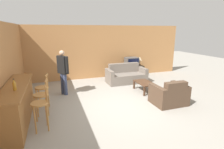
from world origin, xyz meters
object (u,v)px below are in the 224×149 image
object	(u,v)px
bar_chair_far	(43,90)
couch_far	(126,76)
armchair_near	(169,95)
table_lamp	(140,59)
tv_unit	(131,71)
bottle	(14,85)
bar_chair_near	(41,107)
tv	(132,62)
person_by_window	(63,70)
bar_chair_mid	(42,98)
coffee_table	(145,84)

from	to	relation	value
bar_chair_far	couch_far	bearing A→B (deg)	27.46
couch_far	armchair_near	distance (m)	2.79
bar_chair_far	table_lamp	world-z (taller)	bar_chair_far
tv_unit	bottle	bearing A→B (deg)	-141.50
armchair_near	tv_unit	distance (m)	3.67
bar_chair_near	bar_chair_far	size ratio (longest dim) A/B	1.00
armchair_near	tv	bearing A→B (deg)	84.55
armchair_near	tv_unit	world-z (taller)	armchair_near
bar_chair_far	tv_unit	distance (m)	5.03
armchair_near	tv_unit	xyz separation A→B (m)	(0.35, 3.66, -0.02)
person_by_window	armchair_near	bearing A→B (deg)	-32.91
tv_unit	bar_chair_near	bearing A→B (deg)	-136.96
tv	person_by_window	distance (m)	3.88
bar_chair_mid	bar_chair_near	bearing A→B (deg)	-90.01
bar_chair_far	tv	world-z (taller)	bar_chair_far
bar_chair_far	tv	size ratio (longest dim) A/B	1.68
bar_chair_near	coffee_table	distance (m)	4.07
bar_chair_near	tv_unit	bearing A→B (deg)	43.04
coffee_table	bottle	bearing A→B (deg)	-160.92
bar_chair_far	coffee_table	distance (m)	3.75
bottle	bar_chair_near	bearing A→B (deg)	-18.55
bar_chair_near	armchair_near	distance (m)	3.89
tv	bottle	size ratio (longest dim) A/B	2.36
tv	table_lamp	xyz separation A→B (m)	(0.47, 0.00, 0.11)
bar_chair_far	coffee_table	size ratio (longest dim) A/B	1.15
bottle	armchair_near	bearing A→B (deg)	1.44
table_lamp	bottle	bearing A→B (deg)	-144.14
tv_unit	bar_chair_far	bearing A→B (deg)	-147.22
tv	bar_chair_near	bearing A→B (deg)	-136.98
couch_far	tv_unit	bearing A→B (deg)	51.88
table_lamp	tv	bearing A→B (deg)	-179.64
bar_chair_mid	table_lamp	size ratio (longest dim) A/B	2.40
bar_chair_near	table_lamp	distance (m)	6.14
couch_far	bottle	world-z (taller)	bottle
bar_chair_far	tv_unit	xyz separation A→B (m)	(4.22, 2.72, -0.32)
bar_chair_far	table_lamp	bearing A→B (deg)	30.06
couch_far	table_lamp	xyz separation A→B (m)	(1.17, 0.89, 0.59)
coffee_table	bar_chair_near	bearing A→B (deg)	-156.22
armchair_near	coffee_table	distance (m)	1.36
tv	tv_unit	bearing A→B (deg)	90.00
bar_chair_near	couch_far	distance (m)	4.67
bottle	table_lamp	distance (m)	6.43
bar_chair_near	armchair_near	bearing A→B (deg)	4.19
armchair_near	person_by_window	distance (m)	3.84
bar_chair_far	coffee_table	world-z (taller)	bar_chair_far
armchair_near	tv_unit	size ratio (longest dim) A/B	0.84
bottle	couch_far	bearing A→B (deg)	35.49
armchair_near	tv_unit	bearing A→B (deg)	84.55
bar_chair_near	bar_chair_mid	bearing A→B (deg)	89.99
bar_chair_far	tv	distance (m)	5.02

